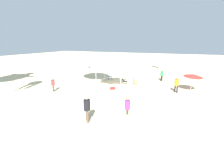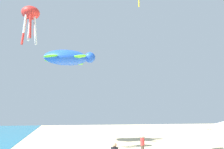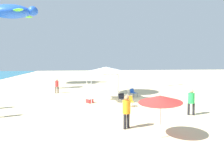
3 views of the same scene
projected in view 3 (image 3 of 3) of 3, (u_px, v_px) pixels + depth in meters
The scene contains 11 objects.
ground at pixel (138, 105), 17.02m from camera, with size 120.00×120.00×0.10m, color beige.
canopy_tent at pixel (106, 70), 18.26m from camera, with size 3.43×3.41×3.04m.
beach_umbrella at pixel (160, 99), 9.34m from camera, with size 2.02×2.02×2.11m.
folding_chair_facing_ocean at pixel (130, 101), 16.08m from camera, with size 0.63×0.55×0.82m.
folding_chair_near_cooler at pixel (133, 92), 20.45m from camera, with size 0.79×0.74×0.82m.
folding_chair_right_of_tent at pixel (122, 98), 17.36m from camera, with size 0.73×0.66×0.82m.
cooler_box at pixel (90, 101), 17.50m from camera, with size 0.74×0.67×0.40m.
person_watching_sky at pixel (127, 109), 10.85m from camera, with size 0.42×0.42×1.76m.
person_by_tent at pixel (57, 85), 22.75m from camera, with size 0.38×0.38×1.60m.
person_far_stroller at pixel (191, 100), 13.51m from camera, with size 0.41×0.45×1.72m.
kite_turtle_blue at pixel (12, 11), 29.02m from camera, with size 5.91×6.59×2.77m.
Camera 3 is at (-16.28, 4.75, 3.57)m, focal length 33.08 mm.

